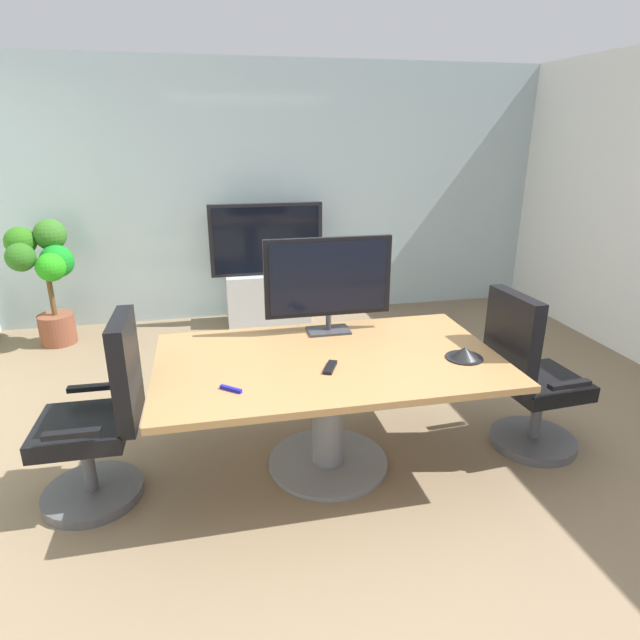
{
  "coord_description": "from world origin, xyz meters",
  "views": [
    {
      "loc": [
        -0.78,
        -2.59,
        2.01
      ],
      "look_at": [
        -0.13,
        0.47,
        0.89
      ],
      "focal_mm": 29.7,
      "sensor_mm": 36.0,
      "label": 1
    }
  ],
  "objects_px": {
    "conference_table": "(329,384)",
    "office_chair_right": "(529,386)",
    "office_chair_left": "(101,427)",
    "tv_monitor": "(328,280)",
    "wall_display_unit": "(268,283)",
    "conference_phone": "(465,353)",
    "potted_plant": "(45,270)",
    "remote_control": "(330,367)"
  },
  "relations": [
    {
      "from": "wall_display_unit",
      "to": "remote_control",
      "type": "height_order",
      "value": "wall_display_unit"
    },
    {
      "from": "tv_monitor",
      "to": "remote_control",
      "type": "height_order",
      "value": "tv_monitor"
    },
    {
      "from": "office_chair_left",
      "to": "tv_monitor",
      "type": "height_order",
      "value": "tv_monitor"
    },
    {
      "from": "office_chair_left",
      "to": "wall_display_unit",
      "type": "bearing_deg",
      "value": 156.39
    },
    {
      "from": "office_chair_right",
      "to": "potted_plant",
      "type": "bearing_deg",
      "value": 49.19
    },
    {
      "from": "wall_display_unit",
      "to": "conference_phone",
      "type": "height_order",
      "value": "wall_display_unit"
    },
    {
      "from": "remote_control",
      "to": "potted_plant",
      "type": "bearing_deg",
      "value": 153.48
    },
    {
      "from": "office_chair_left",
      "to": "remote_control",
      "type": "xyz_separation_m",
      "value": [
        1.29,
        -0.12,
        0.3
      ]
    },
    {
      "from": "tv_monitor",
      "to": "conference_phone",
      "type": "distance_m",
      "value": 0.98
    },
    {
      "from": "wall_display_unit",
      "to": "conference_table",
      "type": "bearing_deg",
      "value": -89.07
    },
    {
      "from": "tv_monitor",
      "to": "conference_phone",
      "type": "relative_size",
      "value": 3.82
    },
    {
      "from": "office_chair_right",
      "to": "remote_control",
      "type": "bearing_deg",
      "value": 89.42
    },
    {
      "from": "conference_table",
      "to": "tv_monitor",
      "type": "height_order",
      "value": "tv_monitor"
    },
    {
      "from": "office_chair_left",
      "to": "potted_plant",
      "type": "height_order",
      "value": "potted_plant"
    },
    {
      "from": "conference_table",
      "to": "office_chair_right",
      "type": "height_order",
      "value": "office_chair_right"
    },
    {
      "from": "conference_phone",
      "to": "remote_control",
      "type": "xyz_separation_m",
      "value": [
        -0.81,
        0.02,
        -0.02
      ]
    },
    {
      "from": "tv_monitor",
      "to": "wall_display_unit",
      "type": "xyz_separation_m",
      "value": [
        -0.14,
        2.34,
        -0.66
      ]
    },
    {
      "from": "office_chair_right",
      "to": "wall_display_unit",
      "type": "height_order",
      "value": "wall_display_unit"
    },
    {
      "from": "conference_phone",
      "to": "remote_control",
      "type": "relative_size",
      "value": 1.29
    },
    {
      "from": "office_chair_right",
      "to": "potted_plant",
      "type": "distance_m",
      "value": 4.41
    },
    {
      "from": "tv_monitor",
      "to": "remote_control",
      "type": "bearing_deg",
      "value": -101.78
    },
    {
      "from": "office_chair_left",
      "to": "office_chair_right",
      "type": "bearing_deg",
      "value": 89.78
    },
    {
      "from": "wall_display_unit",
      "to": "tv_monitor",
      "type": "bearing_deg",
      "value": -86.58
    },
    {
      "from": "office_chair_left",
      "to": "conference_phone",
      "type": "xyz_separation_m",
      "value": [
        2.1,
        -0.14,
        0.32
      ]
    },
    {
      "from": "conference_table",
      "to": "conference_phone",
      "type": "relative_size",
      "value": 9.22
    },
    {
      "from": "wall_display_unit",
      "to": "conference_phone",
      "type": "distance_m",
      "value": 3.08
    },
    {
      "from": "conference_table",
      "to": "office_chair_left",
      "type": "bearing_deg",
      "value": -178.38
    },
    {
      "from": "potted_plant",
      "to": "conference_phone",
      "type": "relative_size",
      "value": 5.56
    },
    {
      "from": "conference_table",
      "to": "remote_control",
      "type": "relative_size",
      "value": 11.94
    },
    {
      "from": "conference_table",
      "to": "office_chair_right",
      "type": "relative_size",
      "value": 1.86
    },
    {
      "from": "conference_table",
      "to": "conference_phone",
      "type": "height_order",
      "value": "conference_phone"
    },
    {
      "from": "tv_monitor",
      "to": "conference_phone",
      "type": "bearing_deg",
      "value": -41.55
    },
    {
      "from": "office_chair_right",
      "to": "conference_phone",
      "type": "xyz_separation_m",
      "value": [
        -0.53,
        -0.1,
        0.32
      ]
    },
    {
      "from": "office_chair_left",
      "to": "conference_phone",
      "type": "height_order",
      "value": "office_chair_left"
    },
    {
      "from": "office_chair_left",
      "to": "conference_phone",
      "type": "bearing_deg",
      "value": 86.84
    },
    {
      "from": "office_chair_right",
      "to": "remote_control",
      "type": "distance_m",
      "value": 1.38
    },
    {
      "from": "conference_phone",
      "to": "potted_plant",
      "type": "bearing_deg",
      "value": 137.35
    },
    {
      "from": "tv_monitor",
      "to": "potted_plant",
      "type": "bearing_deg",
      "value": 137.03
    },
    {
      "from": "potted_plant",
      "to": "conference_table",
      "type": "bearing_deg",
      "value": -49.42
    },
    {
      "from": "wall_display_unit",
      "to": "office_chair_left",
      "type": "bearing_deg",
      "value": -114.32
    },
    {
      "from": "conference_table",
      "to": "tv_monitor",
      "type": "relative_size",
      "value": 2.42
    },
    {
      "from": "office_chair_left",
      "to": "remote_control",
      "type": "distance_m",
      "value": 1.32
    }
  ]
}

